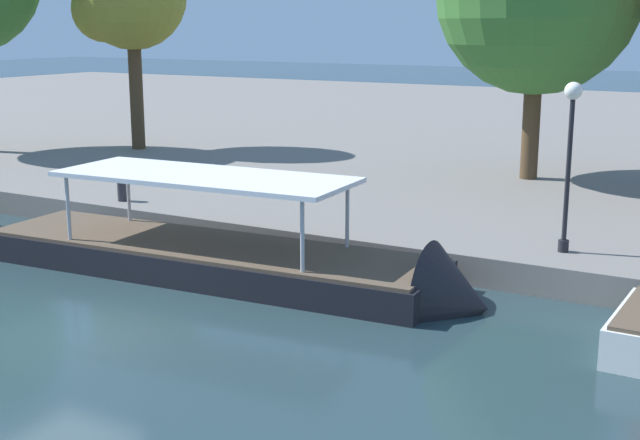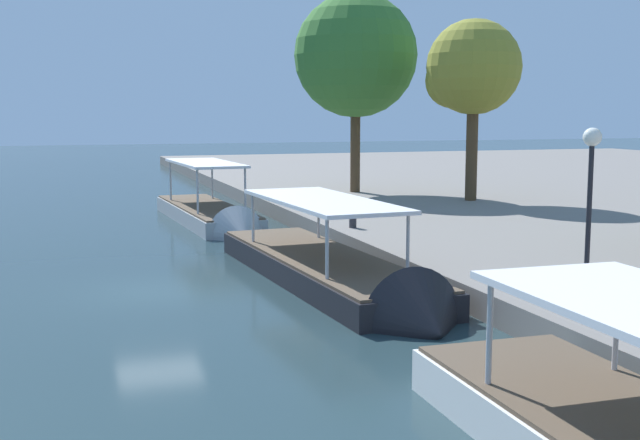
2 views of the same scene
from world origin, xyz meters
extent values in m
plane|color=#23383D|center=(0.00, 0.00, 0.00)|extent=(220.00, 220.00, 0.00)
cube|color=slate|center=(0.00, 34.98, 0.38)|extent=(120.00, 55.00, 0.77)
cube|color=black|center=(-0.07, 5.19, 0.15)|extent=(12.60, 3.86, 1.17)
cone|color=black|center=(6.63, 5.61, 0.15)|extent=(1.57, 2.85, 2.77)
cube|color=brown|center=(-0.07, 5.19, 0.77)|extent=(12.34, 3.69, 0.08)
cylinder|color=#B2B2B7|center=(3.26, 6.64, 1.65)|extent=(0.10, 0.10, 1.67)
cylinder|color=#B2B2B7|center=(3.42, 4.18, 1.65)|extent=(0.10, 0.10, 1.67)
cylinder|color=#B2B2B7|center=(-3.56, 6.21, 1.65)|extent=(0.10, 0.10, 1.67)
cylinder|color=#B2B2B7|center=(-3.41, 3.75, 1.65)|extent=(0.10, 0.10, 1.67)
cube|color=silver|center=(-0.07, 5.19, 2.55)|extent=(7.87, 3.31, 0.12)
cylinder|color=#2D2D33|center=(-5.80, 8.35, 1.08)|extent=(0.29, 0.29, 0.62)
sphere|color=#2D2D33|center=(-5.80, 8.35, 1.47)|extent=(0.32, 0.32, 0.32)
cylinder|color=black|center=(8.08, 9.05, 2.66)|extent=(0.12, 0.12, 3.79)
sphere|color=white|center=(8.08, 9.05, 4.75)|extent=(0.43, 0.43, 0.43)
cylinder|color=black|center=(8.08, 9.05, 0.92)|extent=(0.26, 0.26, 0.30)
cylinder|color=#4C3823|center=(4.31, 18.83, 2.74)|extent=(0.63, 0.63, 3.94)
cylinder|color=#4C3823|center=(-13.25, 17.62, 3.26)|extent=(0.60, 0.60, 4.98)
sphere|color=olive|center=(-12.52, 18.64, 7.26)|extent=(2.21, 2.21, 2.21)
sphere|color=olive|center=(-14.29, 16.98, 6.90)|extent=(2.84, 2.84, 2.84)
camera|label=1|loc=(13.08, -11.96, 6.34)|focal=48.32mm
camera|label=2|loc=(23.95, -2.74, 5.35)|focal=45.56mm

